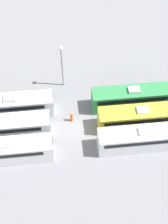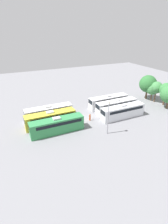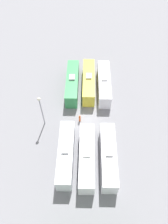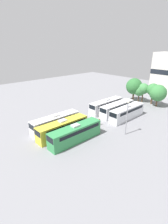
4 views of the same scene
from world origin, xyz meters
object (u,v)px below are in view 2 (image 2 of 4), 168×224
object	(u,v)px
bus_2	(57,125)
tree_1	(153,89)
bus_0	(49,112)
tree_0	(148,84)
bus_3	(109,101)
tree_3	(166,90)
bus_5	(123,111)
light_pole	(109,112)
worker_person	(90,117)
tree_2	(157,88)
bus_1	(51,118)
bus_4	(116,106)

from	to	relation	value
bus_2	tree_1	bearing A→B (deg)	99.84
bus_0	tree_0	xyz separation A→B (m)	(-0.60, 32.16, 3.16)
bus_3	tree_3	xyz separation A→B (m)	(5.63, 15.81, 2.92)
bus_5	light_pole	world-z (taller)	light_pole
worker_person	tree_2	world-z (taller)	tree_2
bus_0	bus_5	bearing A→B (deg)	67.24
light_pole	tree_0	distance (m)	25.88
bus_5	tree_1	xyz separation A→B (m)	(-5.86, 15.25, 2.13)
bus_1	bus_2	xyz separation A→B (m)	(3.59, 0.45, 0.00)
bus_1	bus_3	size ratio (longest dim) A/B	1.00
bus_4	bus_2	bearing A→B (deg)	-79.22
bus_5	bus_1	bearing A→B (deg)	-102.22
worker_person	tree_2	size ratio (longest dim) A/B	0.28
bus_3	tree_2	xyz separation A→B (m)	(2.65, 15.12, 2.82)
tree_2	bus_4	bearing A→B (deg)	-86.11
worker_person	tree_3	world-z (taller)	tree_3
light_pole	tree_2	distance (m)	24.90
bus_0	light_pole	distance (m)	15.78
bus_0	bus_4	bearing A→B (deg)	78.50
bus_4	tree_0	bearing A→B (deg)	106.15
bus_1	bus_2	distance (m)	3.62
bus_1	tree_3	distance (m)	33.97
bus_0	bus_1	distance (m)	3.41
bus_0	tree_0	distance (m)	32.32
bus_3	bus_1	bearing A→B (deg)	-79.13
bus_3	light_pole	bearing A→B (deg)	-33.03
bus_1	bus_4	world-z (taller)	same
bus_0	bus_2	distance (m)	6.97
light_pole	bus_4	bearing A→B (deg)	136.30
tree_0	bus_0	bearing A→B (deg)	-88.93
bus_0	tree_0	bearing A→B (deg)	91.07
bus_1	bus_3	world-z (taller)	same
bus_3	bus_4	world-z (taller)	same
tree_0	tree_2	world-z (taller)	tree_0
bus_5	light_pole	distance (m)	9.62
bus_4	light_pole	xyz separation A→B (m)	(8.46, -8.09, 3.43)
worker_person	tree_1	xyz separation A→B (m)	(-3.74, 23.52, 3.06)
worker_person	light_pole	xyz separation A→B (m)	(6.98, 0.71, 4.37)
bus_2	worker_person	world-z (taller)	bus_2
bus_3	bus_5	bearing A→B (deg)	-2.57
bus_4	light_pole	world-z (taller)	light_pole
tree_0	bus_3	bearing A→B (deg)	-87.96
bus_1	bus_4	distance (m)	18.16
tree_2	worker_person	bearing A→B (deg)	-83.98
bus_1	tree_0	xyz separation A→B (m)	(-3.97, 32.64, 3.16)
bus_2	tree_2	xyz separation A→B (m)	(-4.39, 32.63, 2.82)
light_pole	tree_0	bearing A→B (deg)	119.28
bus_0	tree_2	size ratio (longest dim) A/B	1.82
tree_2	tree_3	distance (m)	3.06
bus_2	tree_3	xyz separation A→B (m)	(-1.41, 33.32, 2.92)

